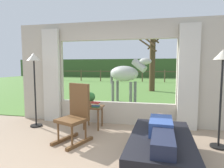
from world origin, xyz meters
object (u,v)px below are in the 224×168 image
at_px(rocking_chair, 76,113).
at_px(floor_lamp_right, 222,69).
at_px(side_table, 93,110).
at_px(floor_lamp_left, 34,68).
at_px(reclining_person, 161,130).
at_px(horse, 126,74).
at_px(pasture_tree, 152,63).
at_px(potted_plant, 91,98).
at_px(book_stack, 96,104).
at_px(recliner_sofa, 161,149).

bearing_deg(rocking_chair, floor_lamp_right, 26.99).
height_order(side_table, floor_lamp_left, floor_lamp_left).
distance_m(reclining_person, floor_lamp_left, 3.27).
distance_m(reclining_person, side_table, 2.04).
bearing_deg(floor_lamp_right, floor_lamp_left, 174.19).
height_order(horse, pasture_tree, pasture_tree).
distance_m(potted_plant, floor_lamp_left, 1.52).
height_order(book_stack, pasture_tree, pasture_tree).
xyz_separation_m(reclining_person, floor_lamp_left, (-2.89, 1.24, 0.90)).
bearing_deg(horse, floor_lamp_left, -2.63).
bearing_deg(floor_lamp_left, floor_lamp_right, -5.81).
height_order(rocking_chair, book_stack, rocking_chair).
distance_m(floor_lamp_right, pasture_tree, 7.62).
bearing_deg(pasture_tree, recliner_sofa, -88.81).
distance_m(book_stack, floor_lamp_left, 1.71).
xyz_separation_m(book_stack, floor_lamp_left, (-1.49, -0.09, 0.84)).
bearing_deg(book_stack, floor_lamp_left, -176.54).
bearing_deg(potted_plant, horse, 82.34).
height_order(reclining_person, rocking_chair, rocking_chair).
bearing_deg(pasture_tree, horse, -104.34).
relative_size(recliner_sofa, book_stack, 8.69).
bearing_deg(horse, book_stack, 20.88).
height_order(potted_plant, pasture_tree, pasture_tree).
xyz_separation_m(side_table, floor_lamp_right, (2.53, -0.56, 0.98)).
bearing_deg(book_stack, recliner_sofa, -42.39).
relative_size(floor_lamp_left, floor_lamp_right, 1.01).
xyz_separation_m(potted_plant, book_stack, (0.17, -0.13, -0.12)).
height_order(floor_lamp_right, pasture_tree, pasture_tree).
distance_m(rocking_chair, book_stack, 0.77).
bearing_deg(reclining_person, rocking_chair, 162.46).
distance_m(recliner_sofa, book_stack, 1.93).
relative_size(side_table, book_stack, 2.59).
bearing_deg(horse, recliner_sofa, 39.81).
relative_size(recliner_sofa, pasture_tree, 0.51).
relative_size(book_stack, pasture_tree, 0.06).
bearing_deg(floor_lamp_left, horse, 62.10).
relative_size(reclining_person, side_table, 2.76).
height_order(floor_lamp_right, horse, horse).
distance_m(book_stack, floor_lamp_right, 2.62).
bearing_deg(floor_lamp_left, book_stack, 3.46).
bearing_deg(side_table, rocking_chair, -96.55).
bearing_deg(pasture_tree, reclining_person, -88.82).
height_order(book_stack, horse, horse).
bearing_deg(rocking_chair, horse, 105.29).
distance_m(potted_plant, floor_lamp_right, 2.77).
xyz_separation_m(reclining_person, floor_lamp_right, (1.04, 0.84, 0.88)).
bearing_deg(floor_lamp_right, reclining_person, -141.10).
relative_size(rocking_chair, book_stack, 5.59).
bearing_deg(book_stack, rocking_chair, -103.58).
bearing_deg(recliner_sofa, floor_lamp_right, 39.95).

